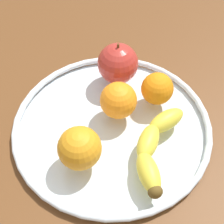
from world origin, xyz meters
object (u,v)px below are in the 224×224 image
(banana, at_px, (155,146))
(orange_back_left, at_px, (117,100))
(apple, at_px, (118,63))
(orange_front_right, at_px, (157,89))
(fruit_bowl, at_px, (112,125))
(orange_front_left, at_px, (80,148))

(banana, xyz_separation_m, orange_back_left, (-0.05, -0.09, 0.02))
(apple, bearing_deg, orange_front_right, 77.26)
(banana, height_order, orange_front_right, orange_front_right)
(fruit_bowl, bearing_deg, orange_front_right, 149.10)
(banana, xyz_separation_m, apple, (-0.13, -0.13, 0.02))
(banana, height_order, orange_back_left, orange_back_left)
(orange_front_right, height_order, orange_front_left, orange_front_left)
(orange_back_left, bearing_deg, apple, -155.49)
(orange_back_left, relative_size, orange_front_left, 0.94)
(orange_back_left, bearing_deg, orange_front_right, 138.17)
(orange_back_left, bearing_deg, orange_front_left, -4.88)
(apple, relative_size, orange_front_left, 1.23)
(fruit_bowl, height_order, orange_front_left, orange_front_left)
(apple, height_order, orange_front_left, apple)
(banana, distance_m, orange_back_left, 0.11)
(orange_front_left, bearing_deg, banana, 123.48)
(orange_back_left, xyz_separation_m, orange_front_left, (0.12, -0.01, 0.00))
(fruit_bowl, xyz_separation_m, orange_back_left, (-0.03, -0.00, 0.04))
(apple, relative_size, orange_front_right, 1.45)
(orange_front_right, xyz_separation_m, orange_front_left, (0.18, -0.06, 0.01))
(banana, distance_m, orange_front_right, 0.12)
(orange_back_left, height_order, orange_front_left, orange_front_left)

